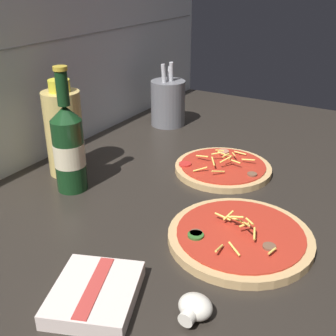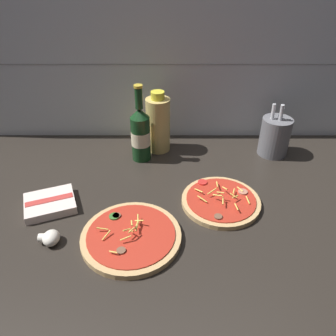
# 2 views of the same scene
# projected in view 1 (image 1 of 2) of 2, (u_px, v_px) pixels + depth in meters

# --- Properties ---
(counter_slab) EXTENTS (1.60, 0.90, 0.03)m
(counter_slab) POSITION_uv_depth(u_px,v_px,m) (203.00, 217.00, 0.82)
(counter_slab) COLOR #28231E
(counter_slab) RESTS_ON ground
(tile_backsplash) EXTENTS (1.60, 0.01, 0.60)m
(tile_backsplash) POSITION_uv_depth(u_px,v_px,m) (18.00, 46.00, 0.91)
(tile_backsplash) COLOR silver
(tile_backsplash) RESTS_ON ground
(pizza_near) EXTENTS (0.25, 0.25, 0.05)m
(pizza_near) POSITION_uv_depth(u_px,v_px,m) (240.00, 237.00, 0.72)
(pizza_near) COLOR tan
(pizza_near) RESTS_ON counter_slab
(pizza_far) EXTENTS (0.22, 0.22, 0.05)m
(pizza_far) POSITION_uv_depth(u_px,v_px,m) (223.00, 168.00, 0.98)
(pizza_far) COLOR tan
(pizza_far) RESTS_ON counter_slab
(beer_bottle) EXTENTS (0.06, 0.06, 0.26)m
(beer_bottle) POSITION_uv_depth(u_px,v_px,m) (69.00, 147.00, 0.86)
(beer_bottle) COLOR #143819
(beer_bottle) RESTS_ON counter_slab
(oil_bottle) EXTENTS (0.08, 0.08, 0.22)m
(oil_bottle) POSITION_uv_depth(u_px,v_px,m) (65.00, 131.00, 0.94)
(oil_bottle) COLOR #D6B766
(oil_bottle) RESTS_ON counter_slab
(mushroom_left) EXTENTS (0.05, 0.05, 0.03)m
(mushroom_left) POSITION_uv_depth(u_px,v_px,m) (195.00, 308.00, 0.56)
(mushroom_left) COLOR white
(mushroom_left) RESTS_ON counter_slab
(utensil_crock) EXTENTS (0.10, 0.10, 0.19)m
(utensil_crock) POSITION_uv_depth(u_px,v_px,m) (168.00, 102.00, 1.25)
(utensil_crock) COLOR slate
(utensil_crock) RESTS_ON counter_slab
(dish_towel) EXTENTS (0.17, 0.16, 0.03)m
(dish_towel) POSITION_uv_depth(u_px,v_px,m) (95.00, 293.00, 0.59)
(dish_towel) COLOR beige
(dish_towel) RESTS_ON counter_slab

